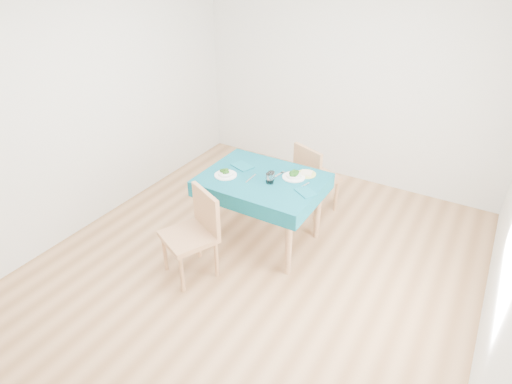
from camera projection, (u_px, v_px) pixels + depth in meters
The scene contains 16 objects.
room_shell at pixel (256, 141), 3.55m from camera, with size 4.02×4.52×2.73m.
table at pixel (262, 210), 4.42m from camera, with size 1.17×0.89×0.76m, color #074553.
chair_near at pixel (187, 226), 3.88m from camera, with size 0.44×0.48×1.10m, color #A3744C.
chair_far at pixel (318, 171), 4.87m from camera, with size 0.41×0.45×1.03m, color #A3744C.
bowl_near at pixel (226, 173), 4.25m from camera, with size 0.22×0.22×0.07m, color white, non-canonical shape.
bowl_far at pixel (294, 174), 4.21m from camera, with size 0.23×0.23×0.07m, color white, non-canonical shape.
fork_near at pixel (223, 174), 4.28m from camera, with size 0.03×0.20×0.00m, color silver.
knife_near at pixel (251, 178), 4.21m from camera, with size 0.02×0.20×0.00m, color silver.
fork_far at pixel (277, 175), 4.26m from camera, with size 0.02×0.18×0.00m, color silver.
knife_far at pixel (303, 186), 4.07m from camera, with size 0.01×0.20×0.00m, color silver.
napkin_near at pixel (242, 166), 4.43m from camera, with size 0.21×0.15×0.01m, color #0A4E5B.
napkin_far at pixel (306, 192), 3.97m from camera, with size 0.20×0.14×0.01m, color #0A4E5B.
tumbler_center at pixel (271, 176), 4.17m from camera, with size 0.07×0.07×0.09m, color white.
tumbler_side at pixel (270, 178), 4.11m from camera, with size 0.08×0.08×0.10m, color white.
side_plate at pixel (306, 174), 4.28m from camera, with size 0.19×0.19×0.01m, color #C4CD64.
bread_slice at pixel (306, 173), 4.27m from camera, with size 0.11×0.11×0.02m, color beige.
Camera 1 is at (1.66, -2.82, 2.79)m, focal length 30.00 mm.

